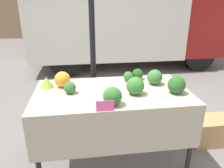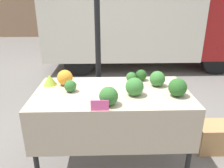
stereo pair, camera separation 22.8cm
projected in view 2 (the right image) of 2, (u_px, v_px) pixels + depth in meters
The scene contains 15 objects.
ground_plane at pixel (112, 153), 2.60m from camera, with size 40.00×40.00×0.00m, color slate.
tent_pole at pixel (98, 44), 2.74m from camera, with size 0.07×0.07×2.38m.
parked_truck at pixel (136, 18), 5.73m from camera, with size 4.84×2.19×2.32m.
market_table at pixel (112, 102), 2.29m from camera, with size 1.63×0.90×0.80m.
orange_cauliflower at pixel (65, 78), 2.45m from camera, with size 0.17×0.17×0.17m.
romanesco_head at pixel (50, 80), 2.46m from camera, with size 0.15×0.15×0.12m.
broccoli_head_0 at pixel (157, 79), 2.42m from camera, with size 0.17×0.17×0.17m.
broccoli_head_1 at pixel (178, 87), 2.16m from camera, with size 0.18×0.18×0.18m.
broccoli_head_2 at pixel (109, 96), 1.98m from camera, with size 0.17×0.17×0.17m.
broccoli_head_3 at pixel (70, 86), 2.27m from camera, with size 0.13×0.13×0.13m.
broccoli_head_4 at pixel (141, 75), 2.60m from camera, with size 0.13×0.13×0.13m.
broccoli_head_5 at pixel (135, 87), 2.18m from camera, with size 0.18×0.18×0.18m.
broccoli_head_6 at pixel (131, 77), 2.55m from camera, with size 0.12×0.12×0.12m.
price_sign at pixel (100, 106), 1.89m from camera, with size 0.16×0.01×0.10m.
produce_crate at pixel (216, 137), 2.63m from camera, with size 0.49×0.32×0.33m.
Camera 2 is at (-0.07, -2.13, 1.71)m, focal length 35.00 mm.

